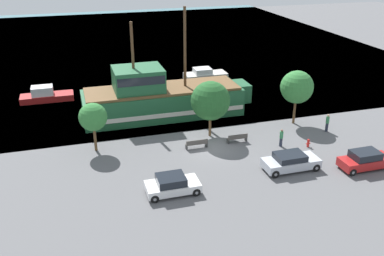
{
  "coord_description": "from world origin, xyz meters",
  "views": [
    {
      "loc": [
        -11.4,
        -32.48,
        17.04
      ],
      "look_at": [
        -1.2,
        2.0,
        1.2
      ],
      "focal_mm": 40.0,
      "sensor_mm": 36.0,
      "label": 1
    }
  ],
  "objects": [
    {
      "name": "pedestrian_walking_near",
      "position": [
        11.87,
        0.15,
        0.91
      ],
      "size": [
        0.32,
        0.32,
        1.78
      ],
      "color": "#232838",
      "rests_on": "ground_plane"
    },
    {
      "name": "ground_plane",
      "position": [
        0.0,
        0.0,
        0.0
      ],
      "size": [
        160.0,
        160.0,
        0.0
      ],
      "primitive_type": "plane",
      "color": "#5B5B5E"
    },
    {
      "name": "tree_row_midwest",
      "position": [
        9.8,
        2.9,
        3.82
      ],
      "size": [
        3.24,
        3.24,
        5.45
      ],
      "color": "brown",
      "rests_on": "ground_plane"
    },
    {
      "name": "fire_hydrant",
      "position": [
        8.38,
        -2.36,
        0.41
      ],
      "size": [
        0.42,
        0.25,
        0.76
      ],
      "color": "red",
      "rests_on": "ground_plane"
    },
    {
      "name": "tree_row_mideast",
      "position": [
        0.69,
        2.42,
        3.52
      ],
      "size": [
        3.65,
        3.65,
        5.34
      ],
      "color": "brown",
      "rests_on": "ground_plane"
    },
    {
      "name": "parked_car_curb_front",
      "position": [
        4.83,
        -5.62,
        0.71
      ],
      "size": [
        4.53,
        1.99,
        1.42
      ],
      "color": "#B7BCC6",
      "rests_on": "ground_plane"
    },
    {
      "name": "moored_boat_outer",
      "position": [
        -14.38,
        17.08,
        0.62
      ],
      "size": [
        5.93,
        2.16,
        1.7
      ],
      "color": "maroon",
      "rests_on": "water_surface"
    },
    {
      "name": "pirate_ship",
      "position": [
        -2.64,
        8.8,
        1.96
      ],
      "size": [
        17.73,
        5.15,
        11.14
      ],
      "color": "#1E5633",
      "rests_on": "water_surface"
    },
    {
      "name": "water_surface",
      "position": [
        0.0,
        44.0,
        0.0
      ],
      "size": [
        80.0,
        80.0,
        0.0
      ],
      "primitive_type": "plane",
      "color": "teal",
      "rests_on": "ground"
    },
    {
      "name": "pedestrian_walking_far",
      "position": [
        6.08,
        -1.55,
        0.84
      ],
      "size": [
        0.32,
        0.32,
        1.65
      ],
      "color": "#232838",
      "rests_on": "ground_plane"
    },
    {
      "name": "bench_promenade_east",
      "position": [
        -1.3,
        0.19,
        0.45
      ],
      "size": [
        2.0,
        0.45,
        0.85
      ],
      "color": "#4C4742",
      "rests_on": "ground_plane"
    },
    {
      "name": "bench_promenade_west",
      "position": [
        2.62,
        0.26,
        0.44
      ],
      "size": [
        1.89,
        0.45,
        0.85
      ],
      "color": "#4C4742",
      "rests_on": "ground_plane"
    },
    {
      "name": "parked_car_curb_mid",
      "position": [
        -5.18,
        -6.33,
        0.69
      ],
      "size": [
        3.93,
        2.02,
        1.4
      ],
      "color": "white",
      "rests_on": "ground_plane"
    },
    {
      "name": "parked_car_curb_rear",
      "position": [
        10.73,
        -7.15,
        0.74
      ],
      "size": [
        4.33,
        1.8,
        1.53
      ],
      "color": "#B21E1E",
      "rests_on": "ground_plane"
    },
    {
      "name": "tree_row_east",
      "position": [
        -9.95,
        2.33,
        3.17
      ],
      "size": [
        2.44,
        2.44,
        4.4
      ],
      "color": "brown",
      "rests_on": "ground_plane"
    },
    {
      "name": "moored_boat_dockside",
      "position": [
        5.77,
        19.53,
        0.6
      ],
      "size": [
        5.59,
        2.44,
        1.58
      ],
      "color": "#B7B2A8",
      "rests_on": "water_surface"
    }
  ]
}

